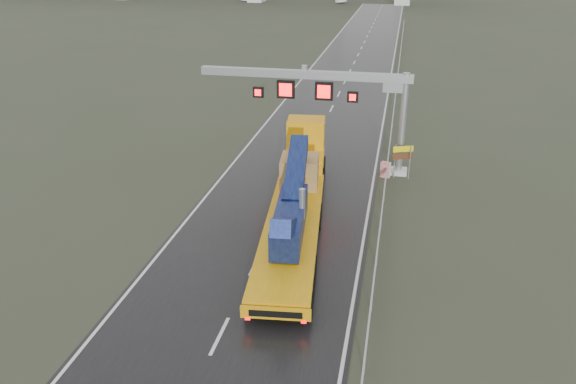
% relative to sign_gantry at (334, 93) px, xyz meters
% --- Properties ---
extents(ground, '(400.00, 400.00, 0.00)m').
position_rel_sign_gantry_xyz_m(ground, '(-2.10, -17.99, -5.61)').
color(ground, '#2F3424').
rests_on(ground, ground).
extents(road, '(11.00, 200.00, 0.02)m').
position_rel_sign_gantry_xyz_m(road, '(-2.10, 22.01, -5.60)').
color(road, black).
rests_on(road, ground).
extents(guardrail, '(0.20, 140.00, 1.40)m').
position_rel_sign_gantry_xyz_m(guardrail, '(4.00, 12.01, -4.91)').
color(guardrail, '#93959B').
rests_on(guardrail, ground).
extents(sign_gantry, '(14.90, 1.20, 7.42)m').
position_rel_sign_gantry_xyz_m(sign_gantry, '(0.00, 0.00, 0.00)').
color(sign_gantry, beige).
rests_on(sign_gantry, ground).
extents(heavy_haul_truck, '(4.87, 19.91, 4.63)m').
position_rel_sign_gantry_xyz_m(heavy_haul_truck, '(-1.09, -7.67, -3.82)').
color(heavy_haul_truck, '#C8830B').
rests_on(heavy_haul_truck, ground).
extents(exit_sign_pair, '(1.36, 0.55, 2.45)m').
position_rel_sign_gantry_xyz_m(exit_sign_pair, '(5.00, -0.99, -3.90)').
color(exit_sign_pair, '#9BA0A4').
rests_on(exit_sign_pair, ground).
extents(striped_barrier, '(0.73, 0.53, 1.11)m').
position_rel_sign_gantry_xyz_m(striped_barrier, '(3.90, -0.89, -5.06)').
color(striped_barrier, red).
rests_on(striped_barrier, ground).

